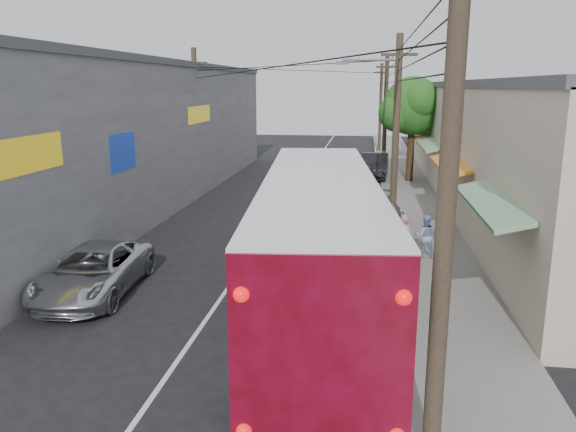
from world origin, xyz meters
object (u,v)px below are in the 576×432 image
(coach_bus, at_px, (319,245))
(pedestrian_far, at_px, (425,236))
(parked_car_mid, at_px, (361,178))
(pedestrian_near, at_px, (403,238))
(jeepney, at_px, (93,271))
(parked_car_far, at_px, (374,166))
(parked_suv, at_px, (378,216))

(coach_bus, bearing_deg, pedestrian_far, 53.48)
(parked_car_mid, height_order, pedestrian_near, pedestrian_near)
(pedestrian_near, relative_size, pedestrian_far, 1.09)
(coach_bus, xyz_separation_m, pedestrian_far, (3.29, 5.39, -1.08))
(jeepney, bearing_deg, pedestrian_near, 19.73)
(coach_bus, relative_size, pedestrian_far, 8.72)
(jeepney, height_order, pedestrian_far, pedestrian_far)
(parked_car_far, distance_m, pedestrian_near, 18.74)
(jeepney, height_order, parked_car_far, parked_car_far)
(parked_car_far, bearing_deg, parked_car_mid, -95.45)
(jeepney, bearing_deg, pedestrian_far, 21.29)
(parked_suv, distance_m, parked_car_far, 14.55)
(parked_car_far, bearing_deg, jeepney, -106.56)
(parked_car_far, distance_m, pedestrian_far, 18.12)
(pedestrian_near, distance_m, pedestrian_far, 1.04)
(jeepney, bearing_deg, parked_car_mid, 62.98)
(coach_bus, xyz_separation_m, jeepney, (-6.70, 0.70, -1.26))
(coach_bus, xyz_separation_m, parked_car_mid, (0.90, 18.48, -1.19))
(parked_car_mid, bearing_deg, parked_suv, -89.44)
(coach_bus, relative_size, parked_car_mid, 2.93)
(coach_bus, distance_m, parked_car_far, 23.53)
(parked_suv, relative_size, parked_car_mid, 1.12)
(parked_suv, bearing_deg, parked_car_mid, 93.37)
(coach_bus, bearing_deg, pedestrian_near, 56.98)
(coach_bus, height_order, parked_car_far, coach_bus)
(jeepney, distance_m, pedestrian_far, 11.04)
(pedestrian_far, bearing_deg, pedestrian_near, 38.36)
(coach_bus, height_order, parked_suv, coach_bus)
(jeepney, height_order, parked_suv, parked_suv)
(coach_bus, xyz_separation_m, parked_car_far, (1.70, 23.44, -1.15))
(parked_car_far, height_order, pedestrian_near, pedestrian_near)
(parked_car_far, bearing_deg, parked_suv, -86.28)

